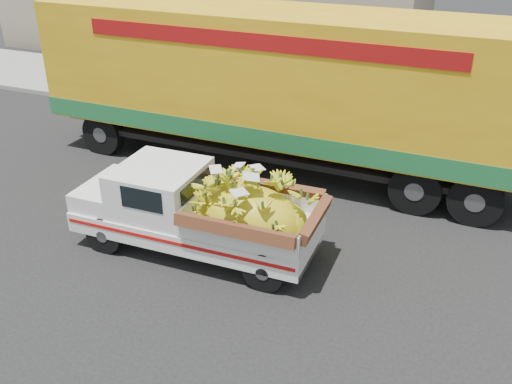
% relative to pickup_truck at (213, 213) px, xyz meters
% --- Properties ---
extents(ground, '(100.00, 100.00, 0.00)m').
position_rel_pickup_truck_xyz_m(ground, '(0.51, -0.08, -0.86)').
color(ground, black).
rests_on(ground, ground).
extents(curb, '(60.00, 0.25, 0.15)m').
position_rel_pickup_truck_xyz_m(curb, '(0.51, 6.56, -0.79)').
color(curb, gray).
rests_on(curb, ground).
extents(sidewalk, '(60.00, 4.00, 0.14)m').
position_rel_pickup_truck_xyz_m(sidewalk, '(0.51, 8.66, -0.79)').
color(sidewalk, gray).
rests_on(sidewalk, ground).
extents(pickup_truck, '(4.61, 1.77, 1.60)m').
position_rel_pickup_truck_xyz_m(pickup_truck, '(0.00, 0.00, 0.00)').
color(pickup_truck, black).
rests_on(pickup_truck, ground).
extents(semi_trailer, '(12.01, 2.68, 3.80)m').
position_rel_pickup_truck_xyz_m(semi_trailer, '(-0.26, 4.11, 1.26)').
color(semi_trailer, black).
rests_on(semi_trailer, ground).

